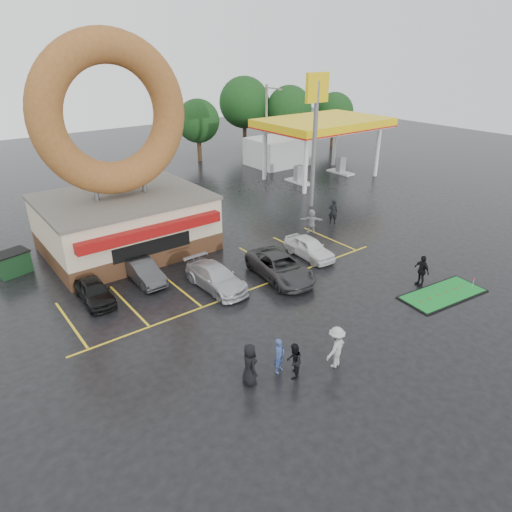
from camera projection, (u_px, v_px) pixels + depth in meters
ground at (288, 316)px, 23.11m from camera, size 120.00×120.00×0.00m
donut_shop at (120, 184)px, 28.93m from camera, size 10.20×8.70×13.50m
gas_station at (302, 137)px, 47.62m from camera, size 12.30×13.65×5.90m
shell_sign at (316, 116)px, 35.78m from camera, size 2.20×0.36×10.60m
streetlight_mid at (163, 145)px, 38.37m from camera, size 0.40×2.21×9.00m
streetlight_right at (267, 129)px, 45.67m from camera, size 0.40×2.21×9.00m
tree_far_a at (289, 109)px, 56.82m from camera, size 5.60×5.60×8.00m
tree_far_b at (334, 112)px, 58.95m from camera, size 4.90×4.90×7.00m
tree_far_c at (244, 103)px, 57.23m from camera, size 6.30×6.30×9.00m
tree_far_d at (198, 121)px, 51.95m from camera, size 4.90×4.90×7.00m
car_black at (94, 291)px, 24.25m from camera, size 1.55×3.63×1.22m
car_dgrey at (143, 271)px, 26.33m from camera, size 1.37×3.82×1.25m
car_silver at (216, 277)px, 25.58m from camera, size 1.98×4.57×1.31m
car_grey at (280, 267)px, 26.65m from camera, size 3.01×5.34×1.41m
car_white at (309, 248)px, 29.30m from camera, size 1.80×3.95×1.32m
person_blue at (279, 356)px, 18.93m from camera, size 0.67×0.55×1.60m
person_blackjkt at (294, 361)px, 18.62m from camera, size 0.98×0.96×1.59m
person_hoodie at (336, 347)px, 19.20m from camera, size 1.37×0.98×1.91m
person_bystander at (250, 364)px, 18.23m from camera, size 0.74×0.99×1.83m
person_cameraman at (422, 270)px, 25.78m from camera, size 0.67×1.14×1.83m
person_walker_near at (311, 221)px, 32.97m from camera, size 1.59×1.50×1.79m
person_walker_far at (333, 212)px, 34.70m from camera, size 0.83×0.77×1.90m
dumpster at (12, 264)px, 27.18m from camera, size 2.04×1.62×1.30m
putting_green at (443, 294)px, 25.09m from camera, size 5.23×2.73×0.63m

